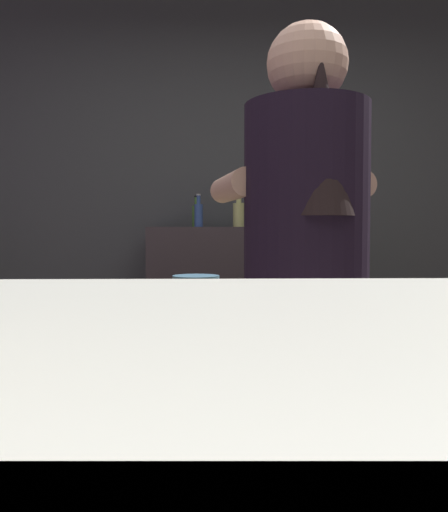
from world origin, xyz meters
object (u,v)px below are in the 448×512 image
Objects in this scene: bartender at (306,287)px; chefs_knife at (363,288)px; mixing_bowl at (196,282)px; bottle_vinegar at (239,213)px; bottle_hot_sauce at (199,214)px; bottle_soy at (196,215)px.

chefs_knife is (0.28, 0.40, -0.05)m from bartender.
mixing_bowl is 0.79× the size of bottle_vinegar.
bottle_hot_sauce is at bearing 111.38° from chefs_knife.
bottle_soy is 0.98× the size of bottle_hot_sauce.
bartender reaches higher than bottle_hot_sauce.
chefs_knife is at bearing -65.76° from bottle_soy.
mixing_bowl is 0.88× the size of bottle_soy.
bottle_vinegar is at bearing 101.92° from chefs_knife.
mixing_bowl is 1.38m from bottle_soy.
bartender reaches higher than mixing_bowl.
bottle_hot_sauce reaches higher than bottle_soy.
bottle_soy is (-0.03, 1.35, 0.28)m from mixing_bowl.
chefs_knife is 1.22× the size of bottle_hot_sauce.
mixing_bowl is 0.59m from chefs_knife.
mixing_bowl is (-0.31, 0.44, -0.03)m from bartender.
chefs_knife is 1.47m from bottle_hot_sauce.
bottle_vinegar reaches higher than bottle_soy.
bottle_vinegar is 0.24m from bottle_hot_sauce.
bottle_vinegar is (0.23, 1.28, 0.29)m from mixing_bowl.
bottle_soy is (-0.34, 1.79, 0.25)m from bartender.
bartender is at bearing -79.10° from bottle_soy.
bottle_soy reaches higher than mixing_bowl.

